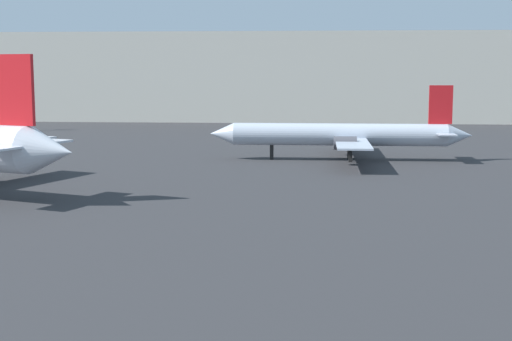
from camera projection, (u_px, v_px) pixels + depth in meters
airplane_distant at (342, 135)px, 73.12m from camera, size 25.40×21.56×7.30m
terminal_building at (250, 77)px, 134.88m from camera, size 98.84×23.68×14.99m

